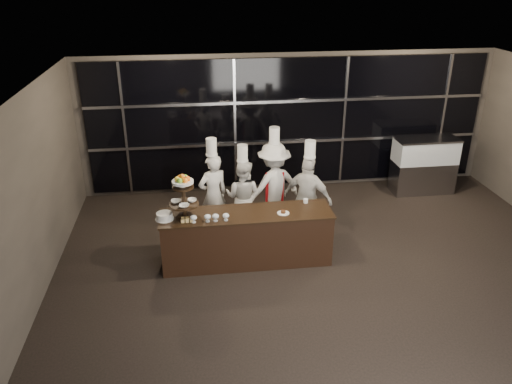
{
  "coord_description": "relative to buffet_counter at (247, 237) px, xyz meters",
  "views": [
    {
      "loc": [
        -2.12,
        -5.35,
        4.6
      ],
      "look_at": [
        -1.11,
        2.21,
        1.15
      ],
      "focal_mm": 35.0,
      "sensor_mm": 36.0,
      "label": 1
    }
  ],
  "objects": [
    {
      "name": "room",
      "position": [
        1.31,
        -1.91,
        1.03
      ],
      "size": [
        10.0,
        10.0,
        10.0
      ],
      "color": "black",
      "rests_on": "ground"
    },
    {
      "name": "pastry_squares",
      "position": [
        -0.96,
        -0.17,
        0.48
      ],
      "size": [
        0.19,
        0.13,
        0.05
      ],
      "color": "#F1CB75",
      "rests_on": "buffet_counter"
    },
    {
      "name": "small_plate",
      "position": [
        0.6,
        -0.1,
        0.47
      ],
      "size": [
        0.2,
        0.2,
        0.05
      ],
      "color": "white",
      "rests_on": "buffet_counter"
    },
    {
      "name": "chef_b",
      "position": [
        0.06,
        1.08,
        0.26
      ],
      "size": [
        0.86,
        0.79,
        1.72
      ],
      "color": "silver",
      "rests_on": "ground"
    },
    {
      "name": "layer_cake",
      "position": [
        -1.32,
        -0.05,
        0.51
      ],
      "size": [
        0.3,
        0.3,
        0.11
      ],
      "color": "white",
      "rests_on": "buffet_counter"
    },
    {
      "name": "chef_d",
      "position": [
        1.2,
        0.71,
        0.34
      ],
      "size": [
        0.97,
        0.86,
        1.88
      ],
      "color": "silver",
      "rests_on": "ground"
    },
    {
      "name": "compotes",
      "position": [
        -0.59,
        -0.22,
        0.54
      ],
      "size": [
        0.62,
        0.11,
        0.12
      ],
      "color": "silver",
      "rests_on": "buffet_counter"
    },
    {
      "name": "chef_c",
      "position": [
        0.66,
        1.2,
        0.39
      ],
      "size": [
        1.24,
        0.98,
        1.99
      ],
      "color": "silver",
      "rests_on": "ground"
    },
    {
      "name": "chef_cup",
      "position": [
        1.05,
        0.25,
        0.49
      ],
      "size": [
        0.08,
        0.08,
        0.07
      ],
      "primitive_type": "cylinder",
      "color": "white",
      "rests_on": "buffet_counter"
    },
    {
      "name": "buffet_counter",
      "position": [
        0.0,
        0.0,
        0.0
      ],
      "size": [
        2.84,
        0.74,
        0.92
      ],
      "color": "black",
      "rests_on": "ground"
    },
    {
      "name": "chef_a",
      "position": [
        -0.49,
        1.06,
        0.35
      ],
      "size": [
        0.68,
        0.58,
        1.87
      ],
      "color": "silver",
      "rests_on": "ground"
    },
    {
      "name": "window_wall",
      "position": [
        1.31,
        3.03,
        1.04
      ],
      "size": [
        8.6,
        0.1,
        2.8
      ],
      "color": "black",
      "rests_on": "ground"
    },
    {
      "name": "display_stand",
      "position": [
        -1.0,
        -0.0,
        0.87
      ],
      "size": [
        0.48,
        0.48,
        0.74
      ],
      "color": "black",
      "rests_on": "buffet_counter"
    },
    {
      "name": "display_case",
      "position": [
        4.2,
        2.39,
        0.22
      ],
      "size": [
        1.35,
        0.59,
        1.24
      ],
      "color": "#A5A5AA",
      "rests_on": "ground"
    }
  ]
}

